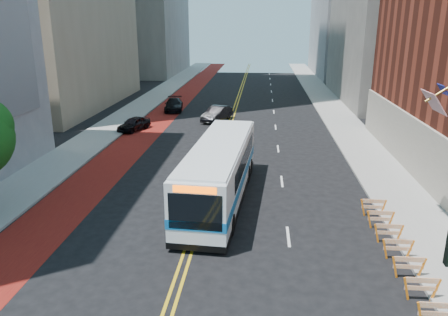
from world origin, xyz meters
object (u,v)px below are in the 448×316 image
transit_bus (220,171)px  car_b (217,114)px  car_c (174,105)px  car_a (134,124)px

transit_bus → car_b: size_ratio=2.73×
car_c → car_a: bearing=-108.7°
car_c → car_b: bearing=-49.8°
car_a → car_c: size_ratio=0.79×
car_b → car_c: car_b is taller
transit_bus → car_a: bearing=125.1°
transit_bus → car_a: 19.82m
car_a → car_c: 10.49m
transit_bus → car_c: transit_bus is taller
car_a → car_c: bearing=100.3°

